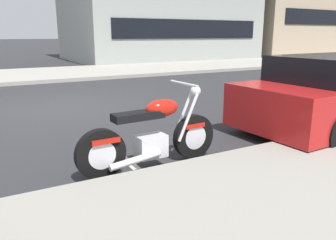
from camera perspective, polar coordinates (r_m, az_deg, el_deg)
name	(u,v)px	position (r m, az deg, el deg)	size (l,w,h in m)	color
ground_plane	(63,108)	(8.61, -17.26, 1.91)	(260.00, 260.00, 0.00)	#28282B
sidewalk_far_curb	(244,64)	(20.65, 12.62, 9.28)	(120.00, 5.00, 0.14)	gray
parking_stall_stripe	(126,160)	(4.90, -7.05, -6.71)	(0.12, 2.20, 0.01)	silver
parked_motorcycle	(152,137)	(4.49, -2.68, -2.83)	(2.05, 0.62, 1.12)	black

